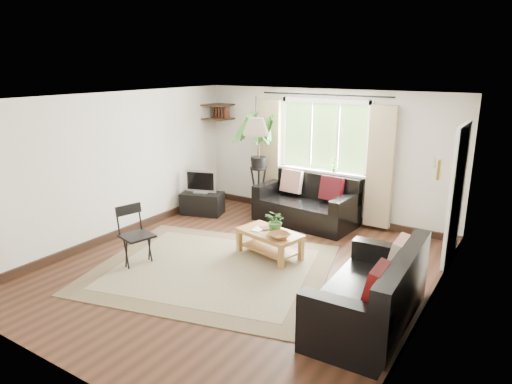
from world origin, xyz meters
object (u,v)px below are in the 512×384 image
Objects in this scene: sofa_back at (305,201)px; sofa_right at (368,289)px; coffee_table at (269,244)px; palm_stand at (258,164)px; tv_stand at (202,203)px; folding_chair at (137,237)px.

sofa_right reaches higher than sofa_back.
coffee_table is at bearing -119.92° from sofa_right.
palm_stand is (-1.27, 1.70, 0.78)m from coffee_table.
palm_stand reaches higher than tv_stand.
folding_chair is (-1.44, -1.29, 0.24)m from coffee_table.
coffee_table is 2.26m from palm_stand.
sofa_back is at bearing -3.61° from palm_stand.
sofa_right is at bearing -46.45° from sofa_back.
palm_stand is 2.25× the size of folding_chair.
tv_stand is at bearing -144.13° from palm_stand.
folding_chair is (-3.32, -0.29, 0.01)m from sofa_right.
sofa_back is at bearing -7.85° from folding_chair.
coffee_table is 1.25× the size of tv_stand.
sofa_right is (2.09, -2.64, 0.00)m from sofa_back.
sofa_back is 3.37m from sofa_right.
sofa_right is at bearing -40.68° from palm_stand.
sofa_right reaches higher than coffee_table.
sofa_back is 2.06× the size of folding_chair.
sofa_right is 4.54m from tv_stand.
coffee_table is at bearing -53.23° from palm_stand.
sofa_back is at bearing -143.34° from sofa_right.
sofa_back is 1.83× the size of coffee_table.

